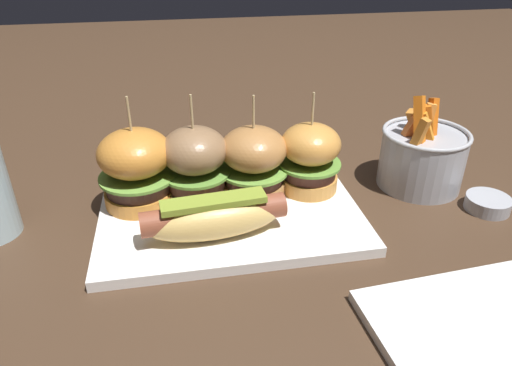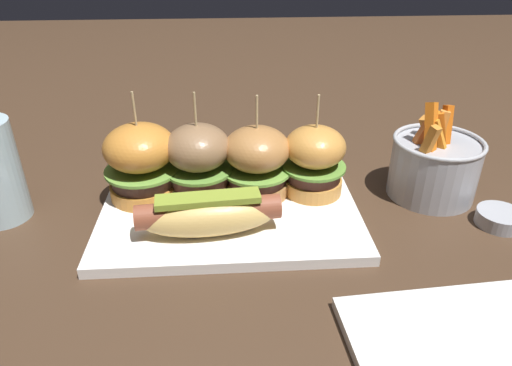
{
  "view_description": "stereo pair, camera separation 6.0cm",
  "coord_description": "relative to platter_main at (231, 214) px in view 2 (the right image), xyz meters",
  "views": [
    {
      "loc": [
        -0.06,
        -0.51,
        0.35
      ],
      "look_at": [
        0.03,
        0.0,
        0.05
      ],
      "focal_mm": 32.58,
      "sensor_mm": 36.0,
      "label": 1
    },
    {
      "loc": [
        -0.0,
        -0.52,
        0.35
      ],
      "look_at": [
        0.03,
        0.0,
        0.05
      ],
      "focal_mm": 32.58,
      "sensor_mm": 36.0,
      "label": 2
    }
  ],
  "objects": [
    {
      "name": "slider_far_right",
      "position": [
        0.12,
        0.04,
        0.06
      ],
      "size": [
        0.09,
        0.09,
        0.14
      ],
      "color": "#D18D3F",
      "rests_on": "platter_main"
    },
    {
      "name": "platter_main",
      "position": [
        0.0,
        0.0,
        0.0
      ],
      "size": [
        0.34,
        0.22,
        0.01
      ],
      "primitive_type": "cube",
      "color": "white",
      "rests_on": "ground"
    },
    {
      "name": "fries_bucket",
      "position": [
        0.29,
        0.05,
        0.04
      ],
      "size": [
        0.12,
        0.12,
        0.14
      ],
      "color": "#A8AAB2",
      "rests_on": "ground"
    },
    {
      "name": "slider_far_left",
      "position": [
        -0.12,
        0.05,
        0.06
      ],
      "size": [
        0.1,
        0.1,
        0.15
      ],
      "color": "orange",
      "rests_on": "platter_main"
    },
    {
      "name": "hot_dog",
      "position": [
        -0.03,
        -0.05,
        0.03
      ],
      "size": [
        0.18,
        0.07,
        0.05
      ],
      "color": "#DAB160",
      "rests_on": "platter_main"
    },
    {
      "name": "slider_center_right",
      "position": [
        0.04,
        0.04,
        0.06
      ],
      "size": [
        0.1,
        0.1,
        0.14
      ],
      "color": "#AE753F",
      "rests_on": "platter_main"
    },
    {
      "name": "ground_plane",
      "position": [
        0.0,
        0.0,
        -0.01
      ],
      "size": [
        3.0,
        3.0,
        0.0
      ],
      "primitive_type": "plane",
      "color": "#422D1E"
    },
    {
      "name": "sauce_ramekin",
      "position": [
        0.35,
        -0.04,
        0.0
      ],
      "size": [
        0.06,
        0.06,
        0.02
      ],
      "color": "#A8AAB2",
      "rests_on": "ground"
    },
    {
      "name": "slider_center_left",
      "position": [
        -0.04,
        0.04,
        0.06
      ],
      "size": [
        0.09,
        0.09,
        0.15
      ],
      "color": "#8C6846",
      "rests_on": "platter_main"
    }
  ]
}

